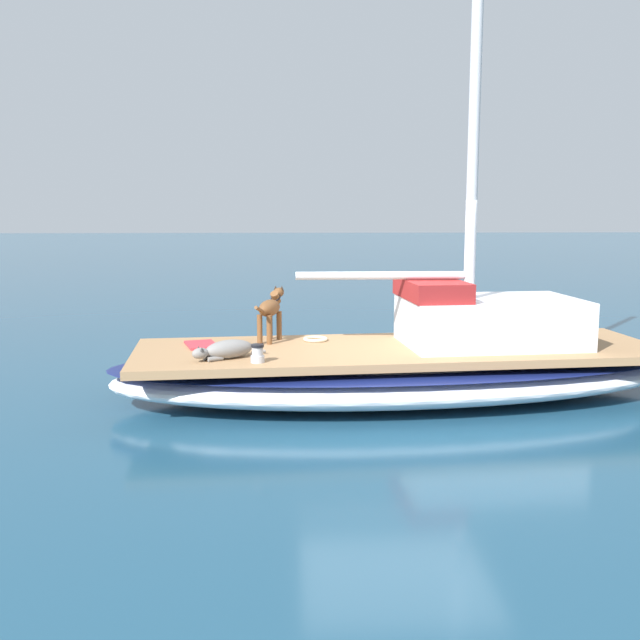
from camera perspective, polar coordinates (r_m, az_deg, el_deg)
The scene contains 9 objects.
ground_plane at distance 9.54m, azimuth 6.05°, elevation -5.97°, with size 120.00×120.00×0.00m, color navy.
sailboat_main at distance 9.46m, azimuth 6.08°, elevation -4.00°, with size 3.15×7.43×0.66m.
mast_main at distance 9.50m, azimuth 10.82°, elevation 14.87°, with size 0.14×2.27×6.26m.
cabin_house at distance 9.67m, azimuth 12.58°, elevation 0.15°, with size 1.59×2.34×0.84m.
dog_brown at distance 9.69m, azimuth -3.84°, elevation 0.82°, with size 0.91×0.41×0.70m.
dog_grey at distance 8.66m, azimuth -7.25°, elevation -2.29°, with size 0.57×0.85×0.22m.
deck_winch at distance 8.42m, azimuth -4.86°, elevation -2.64°, with size 0.16×0.16×0.21m.
coiled_rope at distance 9.76m, azimuth -0.35°, elevation -1.48°, with size 0.32×0.32×0.04m, color beige.
deck_towel at distance 9.52m, azimuth -9.16°, elevation -1.90°, with size 0.56×0.36×0.03m, color #C6333D.
Camera 1 is at (9.12, -1.39, 2.42)m, focal length 41.37 mm.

